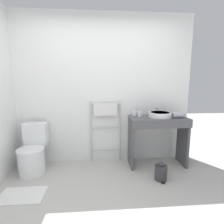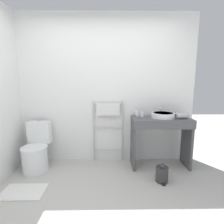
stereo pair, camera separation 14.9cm
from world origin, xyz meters
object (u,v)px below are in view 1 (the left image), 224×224
Objects in this scene: hair_dryer at (178,115)px; trash_bin at (161,172)px; sink_basin at (160,114)px; cup_near_wall at (135,113)px; towel_radiator at (105,117)px; cup_near_edge at (140,114)px; toilet at (33,153)px.

hair_dryer is 0.97m from trash_bin.
cup_near_wall reaches higher than sink_basin.
towel_radiator reaches higher than hair_dryer.
sink_basin is 0.42m from cup_near_wall.
cup_near_wall is at bearing 163.38° from hair_dryer.
sink_basin is 0.93m from trash_bin.
sink_basin is at bearing -12.74° from cup_near_edge.
cup_near_edge is 0.30× the size of trash_bin.
cup_near_wall is 0.72m from hair_dryer.
toilet is 2.01× the size of sink_basin.
hair_dryer reaches higher than sink_basin.
cup_near_edge is (1.76, 0.17, 0.58)m from toilet.
trash_bin is (0.28, -0.63, -0.77)m from cup_near_wall.
trash_bin is (-0.41, -0.42, -0.77)m from hair_dryer.
toilet is 8.53× the size of cup_near_wall.
towel_radiator is 1.26m from trash_bin.
cup_near_wall is at bearing 143.92° from cup_near_edge.
cup_near_edge reaches higher than sink_basin.
towel_radiator is 12.11× the size of cup_near_wall.
towel_radiator is 0.52m from cup_near_wall.
trash_bin is at bearing -41.62° from towel_radiator.
toilet is at bearing -172.51° from cup_near_wall.
cup_near_edge is at bearing -11.76° from towel_radiator.
cup_near_wall is at bearing 7.49° from toilet.
cup_near_edge is 0.37× the size of hair_dryer.
trash_bin is at bearing -134.25° from hair_dryer.
sink_basin is at bearing -17.78° from cup_near_wall.
hair_dryer is (0.69, -0.21, -0.00)m from cup_near_wall.
cup_near_wall is at bearing -7.42° from towel_radiator.
sink_basin is (2.09, 0.09, 0.58)m from toilet.
toilet is 2.01m from trash_bin.
sink_basin is 1.72× the size of hair_dryer.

